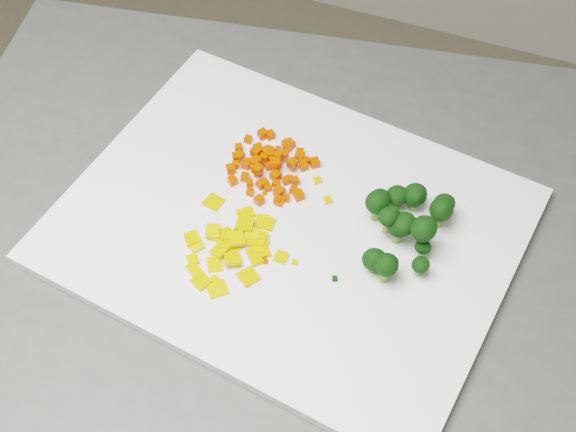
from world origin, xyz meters
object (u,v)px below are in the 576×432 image
(cutting_board, at_px, (288,225))
(carrot_pile, at_px, (272,159))
(broccoli_pile, at_px, (398,222))
(counter_block, at_px, (315,410))
(pepper_pile, at_px, (233,238))

(cutting_board, xyz_separation_m, carrot_pile, (-0.04, 0.06, 0.02))
(cutting_board, distance_m, broccoli_pile, 0.12)
(counter_block, relative_size, cutting_board, 1.96)
(cutting_board, bearing_deg, broccoli_pile, 10.03)
(counter_block, distance_m, broccoli_pile, 0.50)
(counter_block, bearing_deg, carrot_pile, 144.48)
(cutting_board, bearing_deg, carrot_pile, 123.87)
(counter_block, xyz_separation_m, pepper_pile, (-0.09, -0.05, 0.47))
(counter_block, relative_size, carrot_pile, 8.82)
(counter_block, bearing_deg, broccoli_pile, 13.96)
(broccoli_pile, bearing_deg, pepper_pile, -157.14)
(pepper_pile, distance_m, broccoli_pile, 0.17)
(cutting_board, bearing_deg, counter_block, 3.45)
(carrot_pile, distance_m, broccoli_pile, 0.16)
(carrot_pile, relative_size, broccoli_pile, 0.83)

